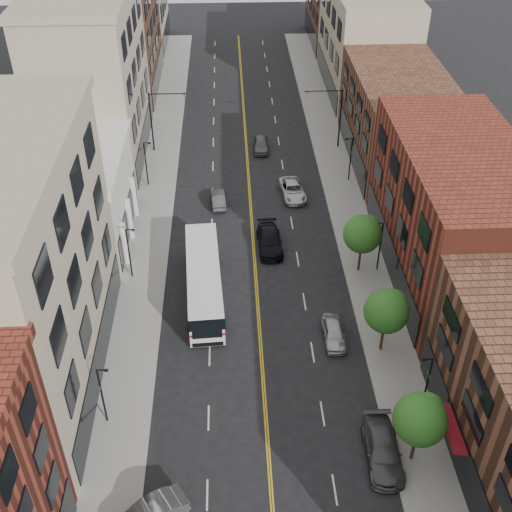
{
  "coord_description": "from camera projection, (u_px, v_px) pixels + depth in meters",
  "views": [
    {
      "loc": [
        -2.0,
        -21.08,
        35.92
      ],
      "look_at": [
        -0.13,
        20.0,
        5.0
      ],
      "focal_mm": 45.0,
      "sensor_mm": 36.0,
      "label": 1
    }
  ],
  "objects": [
    {
      "name": "bldg_l_tanoffice",
      "position": [
        9.0,
        278.0,
        42.84
      ],
      "size": [
        10.0,
        22.0,
        18.0
      ],
      "primitive_type": "cube",
      "color": "gray",
      "rests_on": "ground"
    },
    {
      "name": "car_lane_c",
      "position": [
        261.0,
        144.0,
        76.22
      ],
      "size": [
        1.82,
        4.34,
        1.47
      ],
      "primitive_type": "imported",
      "rotation": [
        0.0,
        0.0,
        -0.02
      ],
      "color": "#57575D",
      "rests_on": "ground"
    },
    {
      "name": "lamp_r_3",
      "position": [
        350.0,
        157.0,
        69.04
      ],
      "size": [
        0.81,
        0.55,
        5.05
      ],
      "color": "black",
      "rests_on": "sidewalk_right"
    },
    {
      "name": "lamp_l_3",
      "position": [
        146.0,
        161.0,
        68.24
      ],
      "size": [
        0.81,
        0.55,
        5.05
      ],
      "color": "black",
      "rests_on": "sidewalk_left"
    },
    {
      "name": "lamp_r_1",
      "position": [
        427.0,
        381.0,
        43.49
      ],
      "size": [
        0.81,
        0.55,
        5.05
      ],
      "color": "black",
      "rests_on": "sidewalk_right"
    },
    {
      "name": "lamp_l_1",
      "position": [
        102.0,
        393.0,
        42.7
      ],
      "size": [
        0.81,
        0.55,
        5.05
      ],
      "color": "black",
      "rests_on": "sidewalk_left"
    },
    {
      "name": "tree_r_3",
      "position": [
        363.0,
        233.0,
        55.57
      ],
      "size": [
        3.4,
        3.4,
        5.59
      ],
      "color": "black",
      "rests_on": "sidewalk_right"
    },
    {
      "name": "lamp_r_2",
      "position": [
        380.0,
        244.0,
        56.26
      ],
      "size": [
        0.81,
        0.55,
        5.05
      ],
      "color": "black",
      "rests_on": "sidewalk_right"
    },
    {
      "name": "bldg_l_white",
      "position": [
        72.0,
        199.0,
        60.22
      ],
      "size": [
        10.0,
        14.0,
        8.0
      ],
      "primitive_type": "cube",
      "color": "silver",
      "rests_on": "ground"
    },
    {
      "name": "signal_mast_right",
      "position": [
        334.0,
        111.0,
        74.39
      ],
      "size": [
        4.49,
        0.18,
        7.2
      ],
      "color": "black",
      "rests_on": "sidewalk_right"
    },
    {
      "name": "signal_mast_left",
      "position": [
        157.0,
        115.0,
        73.65
      ],
      "size": [
        4.49,
        0.18,
        7.2
      ],
      "color": "black",
      "rests_on": "sidewalk_left"
    },
    {
      "name": "bldg_l_far_b",
      "position": [
        117.0,
        34.0,
        87.66
      ],
      "size": [
        10.0,
        20.0,
        15.0
      ],
      "primitive_type": "cube",
      "color": "#533321",
      "rests_on": "ground"
    },
    {
      "name": "bldg_r_far_c",
      "position": [
        343.0,
        8.0,
        104.46
      ],
      "size": [
        10.0,
        18.0,
        11.0
      ],
      "primitive_type": "cube",
      "color": "#533321",
      "rests_on": "ground"
    },
    {
      "name": "lamp_l_2",
      "position": [
        129.0,
        250.0,
        55.47
      ],
      "size": [
        0.81,
        0.55,
        5.05
      ],
      "color": "black",
      "rests_on": "sidewalk_left"
    },
    {
      "name": "bldg_r_mid",
      "position": [
        454.0,
        213.0,
        54.66
      ],
      "size": [
        10.0,
        22.0,
        12.0
      ],
      "primitive_type": "cube",
      "color": "maroon",
      "rests_on": "ground"
    },
    {
      "name": "car_lane_a",
      "position": [
        270.0,
        241.0,
        60.35
      ],
      "size": [
        2.49,
        5.58,
        1.59
      ],
      "primitive_type": "imported",
      "rotation": [
        0.0,
        0.0,
        0.05
      ],
      "color": "black",
      "rests_on": "ground"
    },
    {
      "name": "bldg_r_far_a",
      "position": [
        398.0,
        118.0,
        72.03
      ],
      "size": [
        10.0,
        20.0,
        10.0
      ],
      "primitive_type": "cube",
      "color": "#533321",
      "rests_on": "ground"
    },
    {
      "name": "tree_r_1",
      "position": [
        421.0,
        418.0,
        39.6
      ],
      "size": [
        3.4,
        3.4,
        5.59
      ],
      "color": "black",
      "rests_on": "sidewalk_right"
    },
    {
      "name": "bldg_r_far_b",
      "position": [
        366.0,
        39.0,
        87.59
      ],
      "size": [
        10.0,
        22.0,
        14.0
      ],
      "primitive_type": "cube",
      "color": "gray",
      "rests_on": "ground"
    },
    {
      "name": "sidewalk_right",
      "position": [
        347.0,
        205.0,
        66.75
      ],
      "size": [
        4.0,
        110.0,
        0.15
      ],
      "primitive_type": "cube",
      "color": "gray",
      "rests_on": "ground"
    },
    {
      "name": "bldg_l_far_a",
      "position": [
        92.0,
        79.0,
        70.79
      ],
      "size": [
        10.0,
        20.0,
        18.0
      ],
      "primitive_type": "cube",
      "color": "gray",
      "rests_on": "ground"
    },
    {
      "name": "city_bus",
      "position": [
        204.0,
        279.0,
        54.01
      ],
      "size": [
        3.63,
        12.86,
        3.27
      ],
      "rotation": [
        0.0,
        0.0,
        0.06
      ],
      "color": "silver",
      "rests_on": "ground"
    },
    {
      "name": "car_lane_b",
      "position": [
        292.0,
        190.0,
        67.86
      ],
      "size": [
        3.01,
        5.49,
        1.46
      ],
      "primitive_type": "imported",
      "rotation": [
        0.0,
        0.0,
        0.12
      ],
      "color": "#B8BBC1",
      "rests_on": "ground"
    },
    {
      "name": "car_parked_mid",
      "position": [
        383.0,
        450.0,
        41.63
      ],
      "size": [
        2.4,
        5.6,
        1.61
      ],
      "primitive_type": "imported",
      "rotation": [
        0.0,
        0.0,
        -0.03
      ],
      "color": "#4A4A4F",
      "rests_on": "ground"
    },
    {
      "name": "sidewalk_left",
      "position": [
        154.0,
        209.0,
        66.03
      ],
      "size": [
        4.0,
        110.0,
        0.15
      ],
      "primitive_type": "cube",
      "color": "gray",
      "rests_on": "ground"
    },
    {
      "name": "car_lane_behind",
      "position": [
        218.0,
        199.0,
        66.57
      ],
      "size": [
        1.68,
        4.0,
        1.29
      ],
      "primitive_type": "imported",
      "rotation": [
        0.0,
        0.0,
        3.22
      ],
      "color": "#434448",
      "rests_on": "ground"
    },
    {
      "name": "car_parked_far",
      "position": [
        334.0,
        333.0,
        50.52
      ],
      "size": [
        1.72,
        4.19,
        1.42
      ],
      "primitive_type": "imported",
      "rotation": [
        0.0,
        0.0,
        0.01
      ],
      "color": "#ADB1B5",
      "rests_on": "ground"
    },
    {
      "name": "tree_r_2",
      "position": [
        388.0,
        310.0,
        47.58
      ],
      "size": [
        3.4,
        3.4,
        5.59
      ],
      "color": "black",
      "rests_on": "sidewalk_right"
    }
  ]
}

